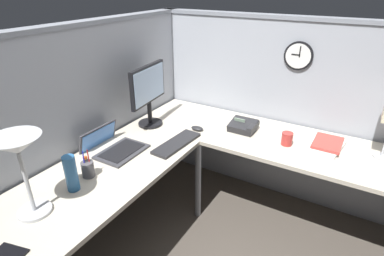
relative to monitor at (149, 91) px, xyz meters
The scene contains 16 objects.
ground_plane 1.22m from the monitor, 106.83° to the right, with size 6.80×6.80×0.00m, color #4C443D.
cubicle_wall_back 0.65m from the monitor, 157.42° to the left, with size 2.57×0.12×1.58m.
cubicle_wall_right 1.15m from the monitor, 53.14° to the right, with size 0.12×2.37×1.58m.
desk 0.86m from the monitor, 116.29° to the right, with size 2.35×2.15×0.73m.
monitor is the anchor object (origin of this frame).
laptop 0.55m from the monitor, behind, with size 0.34×0.38×0.22m.
keyboard 0.51m from the monitor, 115.81° to the right, with size 0.43×0.14×0.02m, color #232326.
computer_mouse 0.49m from the monitor, 75.48° to the right, with size 0.06×0.10×0.03m, color #232326.
desk_lamp_dome 1.18m from the monitor, behind, with size 0.24×0.24×0.44m.
pen_cup 0.84m from the monitor, behind, with size 0.08×0.08×0.18m.
cell_phone 1.45m from the monitor, 168.53° to the right, with size 0.07×0.14×0.01m, color black.
thermos_flask 0.96m from the monitor, behind, with size 0.07×0.07×0.22m, color #26598C.
office_phone 0.81m from the monitor, 68.27° to the right, with size 0.19×0.21×0.11m.
book_stack 1.40m from the monitor, 76.13° to the right, with size 0.31×0.25×0.04m.
coffee_mug 1.12m from the monitor, 78.19° to the right, with size 0.08×0.08×0.10m, color #B2332D.
wall_clock 1.20m from the monitor, 57.70° to the right, with size 0.04×0.22×0.22m.
Camera 1 is at (-1.65, -0.84, 1.83)m, focal length 28.84 mm.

